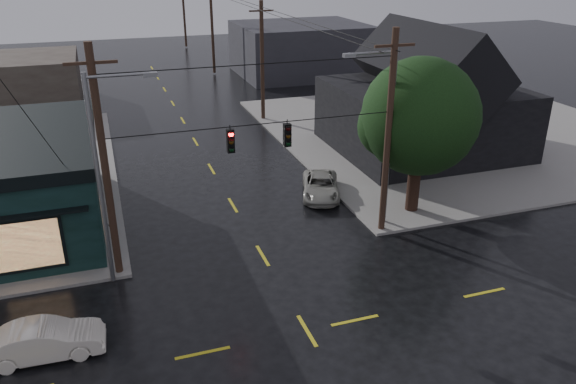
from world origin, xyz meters
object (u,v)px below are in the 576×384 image
object	(u,v)px
sedan_cream	(45,341)
suv_silver	(321,186)
utility_pole_nw	(120,274)
utility_pole_ne	(381,231)
corner_tree	(420,117)

from	to	relation	value
sedan_cream	suv_silver	bearing A→B (deg)	-53.22
utility_pole_nw	suv_silver	xyz separation A→B (m)	(11.69, 5.13, 0.62)
utility_pole_ne	suv_silver	world-z (taller)	utility_pole_ne
corner_tree	sedan_cream	bearing A→B (deg)	-160.80
utility_pole_nw	utility_pole_ne	size ratio (longest dim) A/B	1.00
corner_tree	utility_pole_ne	xyz separation A→B (m)	(-2.64, -1.54, -5.37)
corner_tree	sedan_cream	size ratio (longest dim) A/B	2.05
utility_pole_ne	suv_silver	size ratio (longest dim) A/B	2.29
corner_tree	utility_pole_ne	size ratio (longest dim) A/B	0.82
utility_pole_nw	sedan_cream	bearing A→B (deg)	-119.62
utility_pole_nw	suv_silver	distance (m)	12.78
utility_pole_ne	corner_tree	bearing A→B (deg)	30.29
corner_tree	suv_silver	distance (m)	7.15
utility_pole_ne	sedan_cream	distance (m)	16.52
corner_tree	utility_pole_ne	bearing A→B (deg)	-149.71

